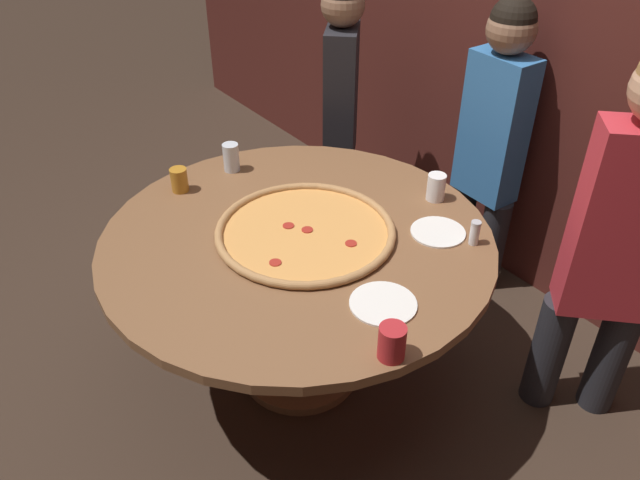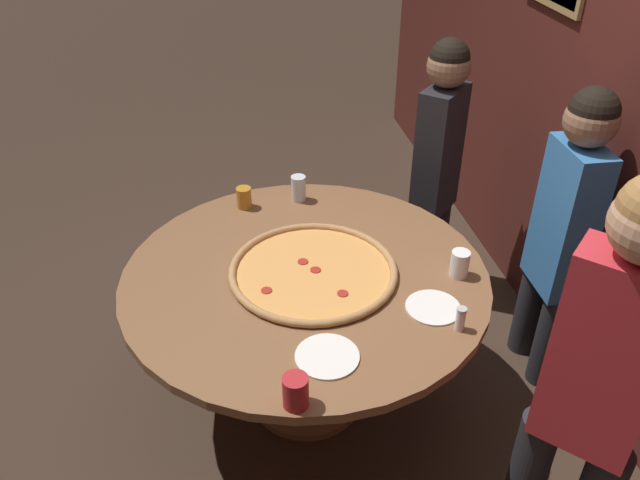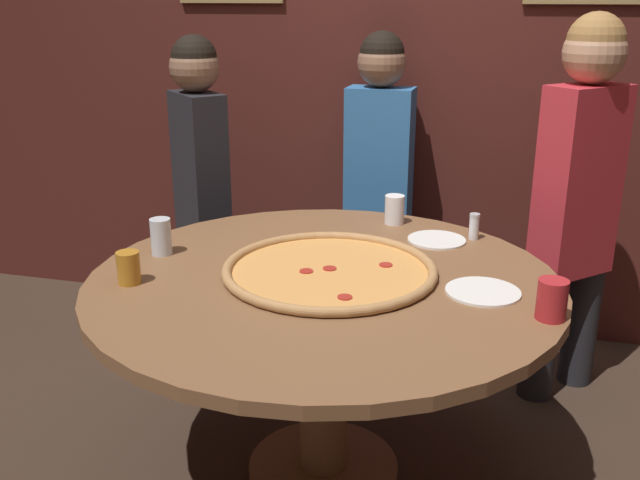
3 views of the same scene
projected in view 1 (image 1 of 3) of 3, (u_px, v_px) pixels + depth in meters
The scene contains 14 objects.
ground_plane at pixel (300, 370), 2.81m from camera, with size 24.00×24.00×0.00m, color #38281E.
back_wall at pixel (549, 22), 2.71m from camera, with size 6.40×0.08×2.60m.
dining_table at pixel (298, 264), 2.46m from camera, with size 1.50×1.50×0.74m.
giant_pizza at pixel (305, 231), 2.38m from camera, with size 0.69×0.69×0.03m.
drink_cup_far_right at pixel (436, 187), 2.56m from camera, with size 0.08×0.08×0.11m, color white.
drink_cup_centre_back at pixel (392, 342), 1.83m from camera, with size 0.08×0.08×0.11m, color #B22328.
drink_cup_near_right at pixel (231, 157), 2.76m from camera, with size 0.07×0.07×0.13m, color silver.
drink_cup_by_shaker at pixel (179, 180), 2.62m from camera, with size 0.07×0.07×0.10m, color #BC7A23.
white_plate_left_side at pixel (438, 232), 2.39m from camera, with size 0.21×0.21×0.01m, color white.
white_plate_right_side at pixel (384, 303), 2.05m from camera, with size 0.23×0.23×0.01m, color white.
condiment_shaker at pixel (475, 233), 2.31m from camera, with size 0.04×0.04×0.10m.
diner_side_left at pixel (621, 231), 2.17m from camera, with size 0.37×0.37×1.53m.
diner_far_right at pixel (493, 134), 2.91m from camera, with size 0.36×0.22×1.44m.
diner_side_right at pixel (341, 100), 3.26m from camera, with size 0.35×0.34×1.43m.
Camera 1 is at (1.61, -1.09, 2.10)m, focal length 35.00 mm.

